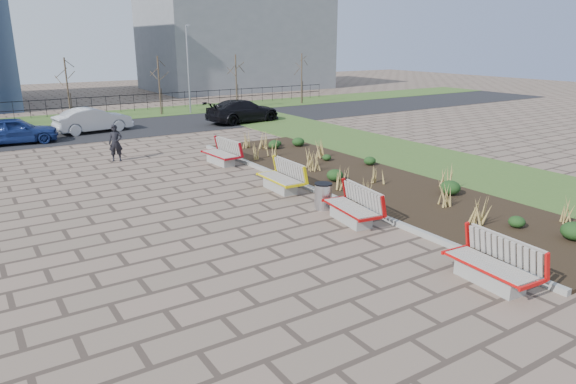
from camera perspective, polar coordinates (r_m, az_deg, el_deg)
ground at (r=11.96m, az=1.78°, el=-8.73°), size 120.00×120.00×0.00m
planting_bed at (r=19.30m, az=8.66°, el=1.19°), size 4.50×18.00×0.10m
planting_curb at (r=17.88m, az=3.04°, el=0.20°), size 0.16×18.00×0.15m
grass_verge_near at (r=22.66m, az=17.74°, el=2.80°), size 5.00×38.00×0.04m
grass_verge_far at (r=37.74m, az=-23.34°, el=7.49°), size 80.00×5.00×0.04m
road at (r=31.90m, az=-21.39°, el=6.25°), size 80.00×7.00×0.02m
bench_a at (r=11.97m, az=21.58°, el=-7.32°), size 1.03×2.15×1.00m
bench_b at (r=14.94m, az=6.99°, el=-1.53°), size 1.17×2.20×1.00m
bench_c at (r=17.96m, az=-0.92°, el=1.70°), size 0.96×2.12×1.00m
bench_d at (r=22.05m, az=-7.54°, el=4.37°), size 1.05×2.16×1.00m
litter_bin at (r=16.07m, az=3.92°, el=-0.49°), size 0.54×0.54×0.81m
pedestrian at (r=23.56m, az=-18.61°, el=5.18°), size 0.69×0.57×1.61m
car_blue at (r=29.52m, az=-28.10°, el=6.05°), size 4.14×2.02×1.36m
car_silver at (r=31.53m, az=-20.83°, el=7.50°), size 4.37×2.01×1.39m
car_black at (r=33.24m, az=-5.03°, el=8.97°), size 5.20×2.67×1.44m
tree_c at (r=36.04m, az=-23.27°, el=10.38°), size 1.40×1.40×4.00m
tree_d at (r=37.54m, az=-14.10°, el=11.41°), size 1.40×1.40×4.00m
tree_e at (r=39.89m, az=-5.78°, el=12.09°), size 1.40×1.40×4.00m
tree_f at (r=42.96m, az=1.52°, el=12.48°), size 1.40×1.40×4.00m
lamp_east at (r=37.70m, az=-11.02°, el=13.14°), size 0.24×0.60×6.00m
railing_fence at (r=39.13m, az=-23.84°, el=8.63°), size 44.00×0.10×1.20m
building_grey at (r=57.22m, az=-5.87°, el=16.39°), size 18.00×12.00×10.00m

